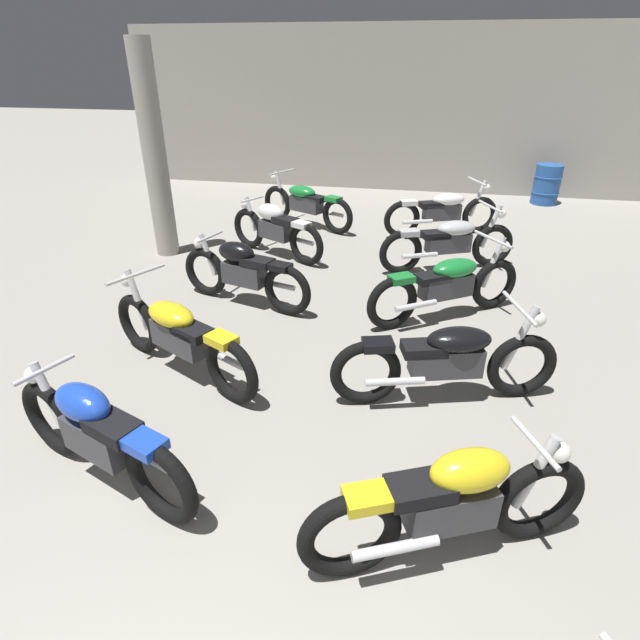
# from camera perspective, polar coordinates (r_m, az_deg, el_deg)

# --- Properties ---
(back_wall) EXTENTS (12.65, 0.24, 3.60)m
(back_wall) POSITION_cam_1_polar(r_m,az_deg,el_deg) (12.83, 8.01, 22.37)
(back_wall) COLOR #9E998E
(back_wall) RESTS_ON ground
(support_pillar) EXTENTS (0.36, 0.36, 3.20)m
(support_pillar) POSITION_cam_1_polar(r_m,az_deg,el_deg) (8.55, -18.21, 17.37)
(support_pillar) COLOR #9E998E
(support_pillar) RESTS_ON ground
(motorcycle_left_row_1) EXTENTS (1.88, 0.82, 0.88)m
(motorcycle_left_row_1) POSITION_cam_1_polar(r_m,az_deg,el_deg) (4.18, -23.83, -11.72)
(motorcycle_left_row_1) COLOR black
(motorcycle_left_row_1) RESTS_ON ground
(motorcycle_left_row_2) EXTENTS (1.98, 1.13, 0.97)m
(motorcycle_left_row_2) POSITION_cam_1_polar(r_m,az_deg,el_deg) (5.28, -15.64, -1.62)
(motorcycle_left_row_2) COLOR black
(motorcycle_left_row_2) RESTS_ON ground
(motorcycle_left_row_3) EXTENTS (1.92, 0.71, 0.88)m
(motorcycle_left_row_3) POSITION_cam_1_polar(r_m,az_deg,el_deg) (6.65, -8.63, 5.41)
(motorcycle_left_row_3) COLOR black
(motorcycle_left_row_3) RESTS_ON ground
(motorcycle_left_row_4) EXTENTS (1.79, 1.02, 0.88)m
(motorcycle_left_row_4) POSITION_cam_1_polar(r_m,az_deg,el_deg) (8.34, -5.05, 10.26)
(motorcycle_left_row_4) COLOR black
(motorcycle_left_row_4) RESTS_ON ground
(motorcycle_left_row_5) EXTENTS (1.98, 1.13, 0.97)m
(motorcycle_left_row_5) POSITION_cam_1_polar(r_m,az_deg,el_deg) (9.87, -1.62, 13.08)
(motorcycle_left_row_5) COLOR black
(motorcycle_left_row_5) RESTS_ON ground
(motorcycle_right_row_1) EXTENTS (1.84, 0.91, 0.88)m
(motorcycle_right_row_1) POSITION_cam_1_polar(r_m,az_deg,el_deg) (3.47, 14.64, -19.37)
(motorcycle_right_row_1) COLOR black
(motorcycle_right_row_1) RESTS_ON ground
(motorcycle_right_row_2) EXTENTS (2.12, 0.87, 0.97)m
(motorcycle_right_row_2) POSITION_cam_1_polar(r_m,az_deg,el_deg) (4.84, 14.20, -4.29)
(motorcycle_right_row_2) COLOR black
(motorcycle_right_row_2) RESTS_ON ground
(motorcycle_right_row_3) EXTENTS (1.87, 1.30, 0.97)m
(motorcycle_right_row_3) POSITION_cam_1_polar(r_m,az_deg,el_deg) (6.41, 14.18, 3.92)
(motorcycle_right_row_3) COLOR black
(motorcycle_right_row_3) RESTS_ON ground
(motorcycle_right_row_4) EXTENTS (2.03, 1.04, 0.97)m
(motorcycle_right_row_4) POSITION_cam_1_polar(r_m,az_deg,el_deg) (7.96, 14.39, 8.58)
(motorcycle_right_row_4) COLOR black
(motorcycle_right_row_4) RESTS_ON ground
(motorcycle_right_row_5) EXTENTS (2.05, 1.02, 0.97)m
(motorcycle_right_row_5) POSITION_cam_1_polar(r_m,az_deg,el_deg) (9.60, 13.69, 11.90)
(motorcycle_right_row_5) COLOR black
(motorcycle_right_row_5) RESTS_ON ground
(oil_drum) EXTENTS (0.59, 0.59, 0.85)m
(oil_drum) POSITION_cam_1_polar(r_m,az_deg,el_deg) (12.55, 24.23, 13.81)
(oil_drum) COLOR #23519E
(oil_drum) RESTS_ON ground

